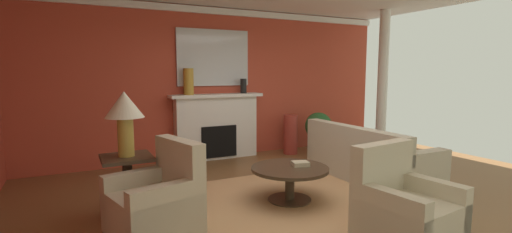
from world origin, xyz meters
TOP-DOWN VIEW (x-y plane):
  - ground_plane at (0.00, 0.00)m, footprint 9.13×9.13m
  - wall_fireplace at (0.00, 2.86)m, footprint 7.63×0.12m
  - crown_moulding at (0.00, 2.78)m, footprint 7.63×0.08m
  - area_rug at (-0.10, 0.01)m, footprint 3.70×2.52m
  - fireplace at (-0.08, 2.65)m, footprint 1.80×0.35m
  - mantel_mirror at (-0.08, 2.77)m, footprint 1.43×0.04m
  - sofa at (1.51, 0.28)m, footprint 0.91×2.10m
  - armchair_near_window at (-1.82, -0.14)m, footprint 0.97×0.97m
  - armchair_facing_fireplace at (0.29, -1.48)m, footprint 0.89×0.89m
  - coffee_table at (-0.10, 0.01)m, footprint 1.00×1.00m
  - side_table at (-2.02, 0.49)m, footprint 0.56×0.56m
  - table_lamp at (-2.02, 0.49)m, footprint 0.44×0.44m
  - vase_mantel_left at (-0.63, 2.60)m, footprint 0.19×0.19m
  - vase_mantel_right at (0.47, 2.60)m, footprint 0.12×0.12m
  - vase_tall_corner at (1.41, 2.35)m, footprint 0.29×0.29m
  - book_red_cover at (0.06, 0.01)m, footprint 0.25×0.23m
  - potted_plant at (2.01, 2.22)m, footprint 0.56×0.56m
  - column_white at (3.08, 1.56)m, footprint 0.20×0.20m

SIDE VIEW (x-z plane):
  - ground_plane at x=0.00m, z-range 0.00..0.00m
  - area_rug at x=-0.10m, z-range 0.00..0.01m
  - sofa at x=1.51m, z-range -0.13..0.72m
  - armchair_near_window at x=-1.82m, z-range -0.17..0.78m
  - armchair_facing_fireplace at x=0.29m, z-range -0.17..0.78m
  - coffee_table at x=-0.10m, z-range 0.11..0.56m
  - vase_tall_corner at x=1.41m, z-range 0.00..0.80m
  - side_table at x=-2.02m, z-range 0.05..0.75m
  - book_red_cover at x=0.06m, z-range 0.45..0.51m
  - potted_plant at x=2.01m, z-range 0.08..0.91m
  - fireplace at x=-0.08m, z-range -0.04..1.22m
  - table_lamp at x=-2.02m, z-range 0.85..1.60m
  - vase_mantel_right at x=0.47m, z-range 1.25..1.53m
  - wall_fireplace at x=0.00m, z-range 0.00..2.89m
  - column_white at x=3.08m, z-range 0.00..2.89m
  - vase_mantel_left at x=-0.63m, z-range 1.25..1.73m
  - mantel_mirror at x=-0.08m, z-range 1.40..2.47m
  - crown_moulding at x=0.00m, z-range 2.75..2.87m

